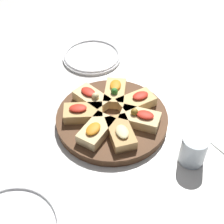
% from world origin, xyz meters
% --- Properties ---
extents(ground_plane, '(3.00, 3.00, 0.00)m').
position_xyz_m(ground_plane, '(0.00, 0.00, 0.00)').
color(ground_plane, silver).
extents(serving_board, '(0.31, 0.31, 0.02)m').
position_xyz_m(serving_board, '(0.00, 0.00, 0.01)').
color(serving_board, '#51331E').
rests_on(serving_board, ground_plane).
extents(focaccia_slice_0, '(0.12, 0.11, 0.04)m').
position_xyz_m(focaccia_slice_0, '(-0.06, 0.06, 0.04)').
color(focaccia_slice_0, tan).
rests_on(focaccia_slice_0, serving_board).
extents(focaccia_slice_1, '(0.11, 0.08, 0.04)m').
position_xyz_m(focaccia_slice_1, '(-0.08, -0.02, 0.04)').
color(focaccia_slice_1, '#E5C689').
rests_on(focaccia_slice_1, serving_board).
extents(focaccia_slice_2, '(0.10, 0.12, 0.04)m').
position_xyz_m(focaccia_slice_2, '(-0.04, -0.07, 0.04)').
color(focaccia_slice_2, tan).
rests_on(focaccia_slice_2, serving_board).
extents(focaccia_slice_3, '(0.10, 0.12, 0.04)m').
position_xyz_m(focaccia_slice_3, '(0.03, -0.07, 0.04)').
color(focaccia_slice_3, '#E5C689').
rests_on(focaccia_slice_3, serving_board).
extents(focaccia_slice_4, '(0.12, 0.09, 0.04)m').
position_xyz_m(focaccia_slice_4, '(0.08, -0.02, 0.04)').
color(focaccia_slice_4, '#DBB775').
rests_on(focaccia_slice_4, serving_board).
extents(focaccia_slice_5, '(0.12, 0.11, 0.04)m').
position_xyz_m(focaccia_slice_5, '(0.06, 0.05, 0.04)').
color(focaccia_slice_5, '#DBB775').
rests_on(focaccia_slice_5, serving_board).
extents(focaccia_slice_6, '(0.06, 0.11, 0.04)m').
position_xyz_m(focaccia_slice_6, '(0.00, 0.08, 0.04)').
color(focaccia_slice_6, '#E5C689').
rests_on(focaccia_slice_6, serving_board).
extents(plate_right, '(0.20, 0.20, 0.02)m').
position_xyz_m(plate_right, '(0.18, 0.26, 0.01)').
color(plate_right, white).
rests_on(plate_right, ground_plane).
extents(water_glass, '(0.06, 0.06, 0.08)m').
position_xyz_m(water_glass, '(0.04, -0.24, 0.04)').
color(water_glass, silver).
rests_on(water_glass, ground_plane).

